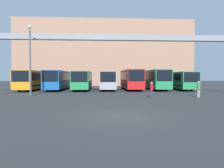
% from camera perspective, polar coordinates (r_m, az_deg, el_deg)
% --- Properties ---
extents(ground_plane, '(200.00, 200.00, 0.00)m').
position_cam_1_polar(ground_plane, '(11.00, 2.07, -9.21)').
color(ground_plane, '#2D3033').
extents(building_backdrop, '(44.27, 12.00, 16.37)m').
position_cam_1_polar(building_backdrop, '(54.77, -2.12, 8.33)').
color(building_backdrop, tan).
rests_on(building_backdrop, ground).
extents(overhead_gantry, '(34.29, 0.80, 7.41)m').
position_cam_1_polar(overhead_gantry, '(25.35, -0.89, 11.48)').
color(overhead_gantry, gray).
rests_on(overhead_gantry, ground).
extents(bus_slot_0, '(2.62, 10.93, 3.14)m').
position_cam_1_polar(bus_slot_0, '(35.34, -21.51, 1.33)').
color(bus_slot_0, orange).
rests_on(bus_slot_0, ground).
extents(bus_slot_1, '(2.49, 11.68, 3.13)m').
position_cam_1_polar(bus_slot_1, '(34.65, -14.96, 1.37)').
color(bus_slot_1, '#1959A5').
rests_on(bus_slot_1, ground).
extents(bus_slot_2, '(2.60, 10.51, 3.03)m').
position_cam_1_polar(bus_slot_2, '(33.47, -8.38, 1.30)').
color(bus_slot_2, '#268C4C').
rests_on(bus_slot_2, ground).
extents(bus_slot_3, '(2.44, 11.37, 3.02)m').
position_cam_1_polar(bus_slot_3, '(33.78, -1.47, 1.32)').
color(bus_slot_3, '#999EA5').
rests_on(bus_slot_3, ground).
extents(bus_slot_4, '(2.58, 10.21, 3.28)m').
position_cam_1_polar(bus_slot_4, '(33.56, 5.47, 1.56)').
color(bus_slot_4, red).
rests_on(bus_slot_4, ground).
extents(bus_slot_5, '(2.55, 11.76, 3.27)m').
position_cam_1_polar(bus_slot_5, '(35.14, 11.80, 1.53)').
color(bus_slot_5, '#268C4C').
rests_on(bus_slot_5, ground).
extents(bus_slot_6, '(2.63, 11.58, 2.95)m').
position_cam_1_polar(bus_slot_6, '(36.31, 18.00, 1.21)').
color(bus_slot_6, '#268C4C').
rests_on(bus_slot_6, ground).
extents(pedestrian_near_right, '(0.34, 0.34, 1.63)m').
position_cam_1_polar(pedestrian_near_right, '(20.83, 11.26, -1.55)').
color(pedestrian_near_right, navy).
rests_on(pedestrian_near_right, ground).
extents(pedestrian_mid_right, '(0.36, 0.36, 1.72)m').
position_cam_1_polar(pedestrian_mid_right, '(22.87, 23.48, -1.25)').
color(pedestrian_mid_right, gray).
rests_on(pedestrian_mid_right, ground).
extents(lamp_post, '(0.36, 0.36, 7.99)m').
position_cam_1_polar(lamp_post, '(24.49, -22.36, 7.04)').
color(lamp_post, '#595B60').
rests_on(lamp_post, ground).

